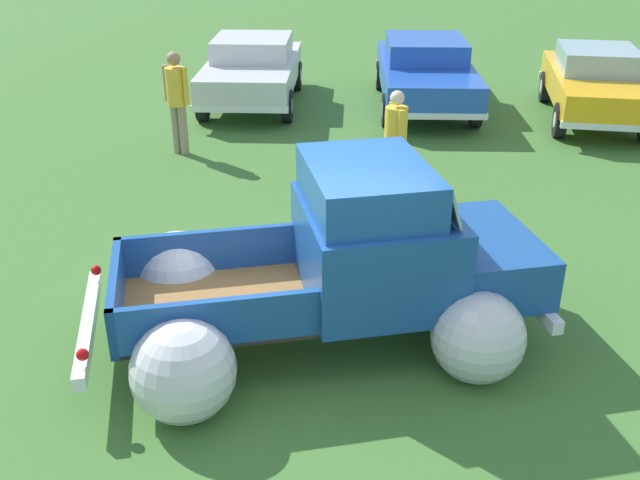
{
  "coord_description": "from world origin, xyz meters",
  "views": [
    {
      "loc": [
        0.87,
        -6.37,
        4.3
      ],
      "look_at": [
        0.0,
        0.62,
        0.87
      ],
      "focal_mm": 40.51,
      "sensor_mm": 36.0,
      "label": 1
    }
  ],
  "objects_px": {
    "spectator_0": "(177,96)",
    "lane_cone_0": "(423,210)",
    "vintage_pickup_truck": "(350,272)",
    "show_car_1": "(425,70)",
    "show_car_2": "(595,82)",
    "show_car_0": "(252,68)",
    "spectator_1": "(395,137)"
  },
  "relations": [
    {
      "from": "spectator_0",
      "to": "lane_cone_0",
      "type": "bearing_deg",
      "value": 79.7
    },
    {
      "from": "vintage_pickup_truck",
      "to": "show_car_1",
      "type": "xyz_separation_m",
      "value": [
        0.82,
        9.21,
        0.03
      ]
    },
    {
      "from": "spectator_0",
      "to": "lane_cone_0",
      "type": "xyz_separation_m",
      "value": [
        4.3,
        -2.76,
        -0.73
      ]
    },
    {
      "from": "show_car_2",
      "to": "lane_cone_0",
      "type": "height_order",
      "value": "show_car_2"
    },
    {
      "from": "vintage_pickup_truck",
      "to": "spectator_0",
      "type": "height_order",
      "value": "vintage_pickup_truck"
    },
    {
      "from": "show_car_0",
      "to": "spectator_1",
      "type": "distance_m",
      "value": 5.91
    },
    {
      "from": "spectator_1",
      "to": "lane_cone_0",
      "type": "height_order",
      "value": "spectator_1"
    },
    {
      "from": "vintage_pickup_truck",
      "to": "show_car_1",
      "type": "distance_m",
      "value": 9.25
    },
    {
      "from": "spectator_1",
      "to": "vintage_pickup_truck",
      "type": "bearing_deg",
      "value": 64.11
    },
    {
      "from": "spectator_1",
      "to": "show_car_2",
      "type": "bearing_deg",
      "value": -151.19
    },
    {
      "from": "vintage_pickup_truck",
      "to": "lane_cone_0",
      "type": "relative_size",
      "value": 7.92
    },
    {
      "from": "show_car_1",
      "to": "spectator_1",
      "type": "bearing_deg",
      "value": -10.61
    },
    {
      "from": "show_car_1",
      "to": "show_car_2",
      "type": "xyz_separation_m",
      "value": [
        3.42,
        -0.59,
        -0.01
      ]
    },
    {
      "from": "show_car_2",
      "to": "spectator_1",
      "type": "distance_m",
      "value": 6.06
    },
    {
      "from": "spectator_0",
      "to": "show_car_0",
      "type": "bearing_deg",
      "value": -167.76
    },
    {
      "from": "spectator_0",
      "to": "lane_cone_0",
      "type": "distance_m",
      "value": 5.16
    },
    {
      "from": "show_car_0",
      "to": "lane_cone_0",
      "type": "relative_size",
      "value": 6.77
    },
    {
      "from": "show_car_0",
      "to": "spectator_1",
      "type": "relative_size",
      "value": 2.59
    },
    {
      "from": "show_car_2",
      "to": "spectator_0",
      "type": "xyz_separation_m",
      "value": [
        -7.76,
        -3.12,
        0.26
      ]
    },
    {
      "from": "show_car_1",
      "to": "show_car_2",
      "type": "height_order",
      "value": "same"
    },
    {
      "from": "vintage_pickup_truck",
      "to": "spectator_0",
      "type": "xyz_separation_m",
      "value": [
        -3.52,
        5.51,
        0.28
      ]
    },
    {
      "from": "vintage_pickup_truck",
      "to": "spectator_0",
      "type": "relative_size",
      "value": 2.76
    },
    {
      "from": "lane_cone_0",
      "to": "vintage_pickup_truck",
      "type": "bearing_deg",
      "value": -106.0
    },
    {
      "from": "vintage_pickup_truck",
      "to": "lane_cone_0",
      "type": "height_order",
      "value": "vintage_pickup_truck"
    },
    {
      "from": "show_car_0",
      "to": "lane_cone_0",
      "type": "height_order",
      "value": "show_car_0"
    },
    {
      "from": "show_car_1",
      "to": "spectator_1",
      "type": "height_order",
      "value": "spectator_1"
    },
    {
      "from": "spectator_1",
      "to": "show_car_0",
      "type": "bearing_deg",
      "value": -77.71
    },
    {
      "from": "lane_cone_0",
      "to": "spectator_1",
      "type": "bearing_deg",
      "value": 109.74
    },
    {
      "from": "show_car_1",
      "to": "show_car_0",
      "type": "bearing_deg",
      "value": -90.93
    },
    {
      "from": "show_car_0",
      "to": "show_car_1",
      "type": "height_order",
      "value": "same"
    },
    {
      "from": "show_car_1",
      "to": "lane_cone_0",
      "type": "bearing_deg",
      "value": -5.63
    },
    {
      "from": "vintage_pickup_truck",
      "to": "show_car_2",
      "type": "relative_size",
      "value": 1.19
    }
  ]
}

